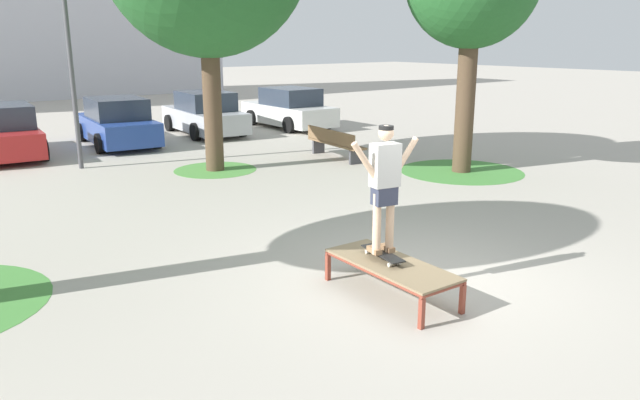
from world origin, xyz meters
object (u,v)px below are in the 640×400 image
(car_red, at_px, (3,133))
(car_white, at_px, (289,109))
(skateboard, at_px, (383,254))
(car_silver, at_px, (205,114))
(skater, at_px, (385,181))
(skate_box, at_px, (391,266))
(park_bench, at_px, (335,143))
(light_post, at_px, (66,16))
(car_blue, at_px, (117,123))

(car_red, xyz_separation_m, car_white, (9.93, -0.19, 0.00))
(skateboard, bearing_deg, car_white, 58.84)
(skateboard, bearing_deg, car_silver, 70.86)
(skater, bearing_deg, skate_box, -92.85)
(skate_box, relative_size, skateboard, 2.35)
(car_silver, bearing_deg, car_red, -177.19)
(skateboard, bearing_deg, park_bench, 54.09)
(light_post, bearing_deg, park_bench, -27.03)
(light_post, bearing_deg, car_white, 17.93)
(skater, height_order, car_white, skater)
(skate_box, relative_size, light_post, 0.33)
(skateboard, bearing_deg, skater, 78.35)
(car_red, bearing_deg, car_white, -1.11)
(skate_box, xyz_separation_m, park_bench, (5.53, 7.79, 0.03))
(skater, xyz_separation_m, light_post, (-0.56, 10.72, 2.29))
(park_bench, bearing_deg, car_white, 65.72)
(skater, bearing_deg, car_blue, 83.45)
(car_red, bearing_deg, light_post, -68.69)
(skate_box, height_order, park_bench, park_bench)
(car_blue, height_order, park_bench, car_blue)
(car_silver, xyz_separation_m, car_white, (3.31, -0.52, 0.00))
(skater, relative_size, car_red, 0.39)
(car_blue, height_order, car_silver, same)
(car_red, xyz_separation_m, car_blue, (3.31, -0.04, 0.00))
(skate_box, bearing_deg, park_bench, 54.66)
(car_red, bearing_deg, park_bench, -40.17)
(car_white, xyz_separation_m, light_post, (-8.75, -2.83, 3.13))
(skateboard, relative_size, skater, 0.49)
(car_silver, relative_size, car_white, 1.03)
(car_blue, xyz_separation_m, park_bench, (3.95, -6.08, -0.24))
(skate_box, distance_m, car_red, 14.03)
(park_bench, height_order, light_post, light_post)
(park_bench, bearing_deg, car_silver, 95.64)
(skater, bearing_deg, car_silver, 70.86)
(car_red, relative_size, car_white, 1.03)
(car_red, distance_m, car_blue, 3.31)
(car_red, distance_m, park_bench, 9.50)
(skateboard, xyz_separation_m, car_silver, (4.88, 14.07, 0.15))
(light_post, bearing_deg, car_silver, 31.62)
(skate_box, xyz_separation_m, car_red, (-1.73, 13.92, 0.28))
(car_blue, bearing_deg, park_bench, -57.04)
(skateboard, bearing_deg, car_blue, 83.45)
(car_silver, height_order, park_bench, car_silver)
(car_red, distance_m, light_post, 4.51)
(car_blue, xyz_separation_m, light_post, (-2.13, -2.98, 3.13))
(skate_box, distance_m, skater, 1.13)
(skateboard, relative_size, car_blue, 0.19)
(skate_box, distance_m, car_silver, 15.06)
(skateboard, relative_size, car_white, 0.19)
(skate_box, bearing_deg, skateboard, 87.23)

